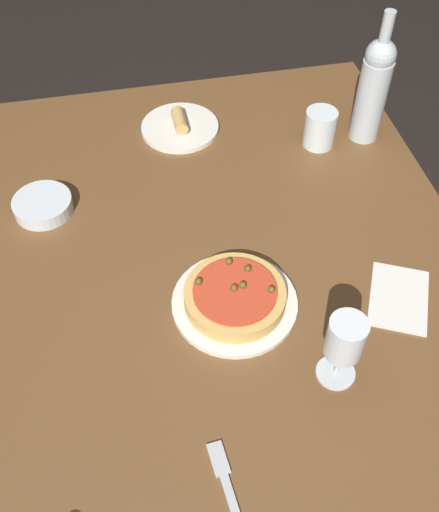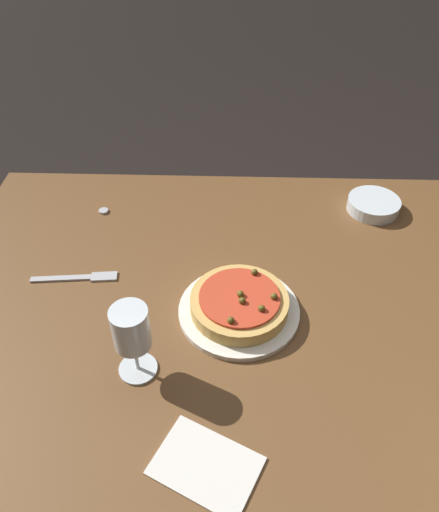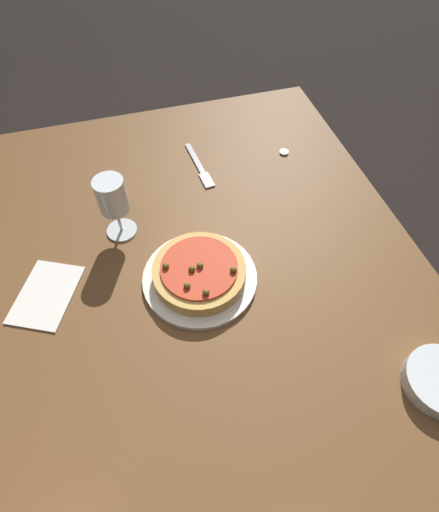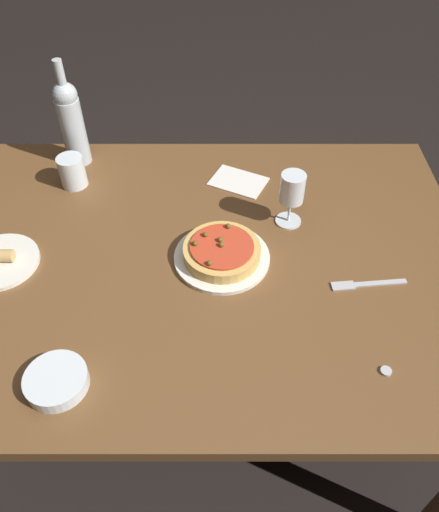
{
  "view_description": "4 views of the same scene",
  "coord_description": "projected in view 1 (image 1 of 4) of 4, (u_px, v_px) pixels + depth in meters",
  "views": [
    {
      "loc": [
        0.72,
        -0.18,
        1.67
      ],
      "look_at": [
        0.01,
        -0.03,
        0.8
      ],
      "focal_mm": 42.0,
      "sensor_mm": 36.0,
      "label": 1
    },
    {
      "loc": [
        0.08,
        0.67,
        1.48
      ],
      "look_at": [
        0.1,
        -0.06,
        0.82
      ],
      "focal_mm": 35.0,
      "sensor_mm": 36.0,
      "label": 2
    },
    {
      "loc": [
        -0.41,
        0.08,
        1.43
      ],
      "look_at": [
        0.03,
        -0.05,
        0.82
      ],
      "focal_mm": 28.0,
      "sensor_mm": 36.0,
      "label": 3
    },
    {
      "loc": [
        0.05,
        -0.89,
        1.64
      ],
      "look_at": [
        0.06,
        -0.03,
        0.75
      ],
      "focal_mm": 35.0,
      "sensor_mm": 36.0,
      "label": 4
    }
  ],
  "objects": [
    {
      "name": "fork",
      "position": [
        228.0,
        490.0,
        0.93
      ],
      "size": [
        0.19,
        0.04,
        0.0
      ],
      "rotation": [
        0.0,
        0.0,
        -3.05
      ],
      "color": "#B7B7BC",
      "rests_on": "dining_table"
    },
    {
      "name": "side_plate",
      "position": [
        180.0,
        126.0,
        1.51
      ],
      "size": [
        0.2,
        0.2,
        0.04
      ],
      "color": "white",
      "rests_on": "dining_table"
    },
    {
      "name": "dining_table",
      "position": [
        233.0,
        302.0,
        1.26
      ],
      "size": [
        1.42,
        1.03,
        0.71
      ],
      "color": "brown",
      "rests_on": "ground_plane"
    },
    {
      "name": "wine_glass",
      "position": [
        345.0,
        341.0,
        0.99
      ],
      "size": [
        0.07,
        0.07,
        0.16
      ],
      "color": "silver",
      "rests_on": "dining_table"
    },
    {
      "name": "paper_napkin",
      "position": [
        399.0,
        298.0,
        1.18
      ],
      "size": [
        0.19,
        0.17,
        0.0
      ],
      "color": "silver",
      "rests_on": "dining_table"
    },
    {
      "name": "ground_plane",
      "position": [
        229.0,
        430.0,
        1.75
      ],
      "size": [
        14.0,
        14.0,
        0.0
      ],
      "primitive_type": "plane",
      "color": "black"
    },
    {
      "name": "dinner_plate",
      "position": [
        235.0,
        303.0,
        1.16
      ],
      "size": [
        0.25,
        0.25,
        0.01
      ],
      "color": "white",
      "rests_on": "dining_table"
    },
    {
      "name": "wine_bottle",
      "position": [
        373.0,
        88.0,
        1.4
      ],
      "size": [
        0.07,
        0.07,
        0.33
      ],
      "color": "#B2BCC1",
      "rests_on": "dining_table"
    },
    {
      "name": "water_cup",
      "position": [
        320.0,
        128.0,
        1.45
      ],
      "size": [
        0.08,
        0.08,
        0.09
      ],
      "color": "silver",
      "rests_on": "dining_table"
    },
    {
      "name": "pizza",
      "position": [
        235.0,
        296.0,
        1.14
      ],
      "size": [
        0.2,
        0.2,
        0.05
      ],
      "color": "tan",
      "rests_on": "dinner_plate"
    },
    {
      "name": "side_bowl",
      "position": [
        43.0,
        205.0,
        1.32
      ],
      "size": [
        0.13,
        0.13,
        0.03
      ],
      "color": "silver",
      "rests_on": "dining_table"
    }
  ]
}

